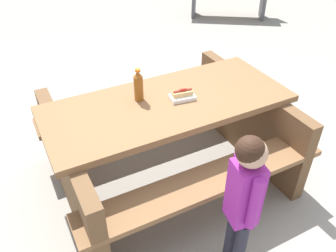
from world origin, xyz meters
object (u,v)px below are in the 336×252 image
at_px(soda_bottle, 139,86).
at_px(hotdog_tray, 182,95).
at_px(picnic_table, 168,134).
at_px(child_in_coat, 244,193).

relative_size(soda_bottle, hotdog_tray, 1.35).
relative_size(picnic_table, child_in_coat, 1.85).
relative_size(picnic_table, hotdog_tray, 10.80).
height_order(soda_bottle, child_in_coat, child_in_coat).
xyz_separation_m(picnic_table, hotdog_tray, (0.11, -0.01, 0.34)).
relative_size(picnic_table, soda_bottle, 7.99).
distance_m(soda_bottle, child_in_coat, 1.07).
bearing_deg(soda_bottle, hotdog_tray, -18.55).
bearing_deg(soda_bottle, picnic_table, -25.19).
bearing_deg(hotdog_tray, child_in_coat, -90.47).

